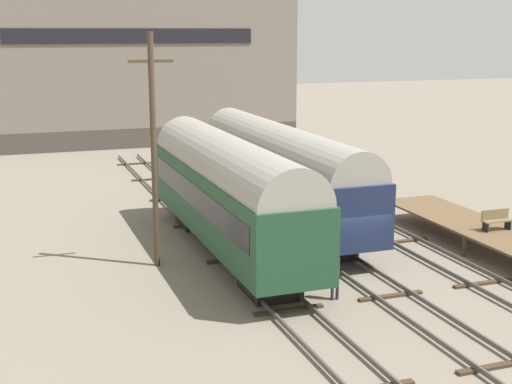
% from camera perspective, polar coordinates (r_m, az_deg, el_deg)
% --- Properties ---
extents(ground_plane, '(200.00, 200.00, 0.00)m').
position_cam_1_polar(ground_plane, '(29.46, 7.78, -6.36)').
color(ground_plane, slate).
extents(track_left, '(2.60, 60.00, 0.26)m').
position_cam_1_polar(track_left, '(27.86, 0.28, -7.06)').
color(track_left, '#4C4742').
rests_on(track_left, ground).
extents(track_middle, '(2.60, 60.00, 0.26)m').
position_cam_1_polar(track_middle, '(29.41, 7.78, -6.10)').
color(track_middle, '#4C4742').
rests_on(track_middle, ground).
extents(track_right, '(2.60, 60.00, 0.26)m').
position_cam_1_polar(track_right, '(31.41, 14.41, -5.16)').
color(track_right, '#4C4742').
rests_on(track_right, ground).
extents(train_car_navy, '(2.90, 17.71, 5.04)m').
position_cam_1_polar(train_car_navy, '(35.94, 1.94, 1.98)').
color(train_car_navy, black).
rests_on(train_car_navy, ground).
extents(train_car_green, '(3.05, 15.78, 5.23)m').
position_cam_1_polar(train_car_green, '(30.75, -2.27, 0.31)').
color(train_car_green, black).
rests_on(train_car_green, ground).
extents(station_platform, '(3.04, 13.89, 1.00)m').
position_cam_1_polar(station_platform, '(33.04, 18.30, -3.10)').
color(station_platform, brown).
rests_on(station_platform, ground).
extents(bench, '(1.40, 0.40, 0.91)m').
position_cam_1_polar(bench, '(33.12, 18.66, -2.08)').
color(bench, brown).
rests_on(bench, station_platform).
extents(person_worker, '(0.32, 0.32, 1.84)m').
position_cam_1_polar(person_worker, '(26.09, 6.36, -6.26)').
color(person_worker, '#282833').
rests_on(person_worker, ground).
extents(utility_pole, '(1.80, 0.24, 9.58)m').
position_cam_1_polar(utility_pole, '(29.09, -8.19, 3.46)').
color(utility_pole, '#473828').
rests_on(utility_pole, ground).
extents(warehouse_building, '(28.96, 10.12, 16.76)m').
position_cam_1_polar(warehouse_building, '(64.88, -10.60, 11.46)').
color(warehouse_building, '#46403A').
rests_on(warehouse_building, ground).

